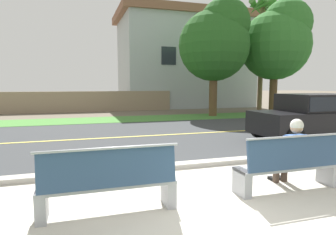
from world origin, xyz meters
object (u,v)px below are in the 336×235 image
shade_tree_far_left (217,40)px  palm_tree_tall (262,19)px  seated_person_blue (292,150)px  shade_tree_left (278,40)px  bench_right (290,166)px  bench_left (109,183)px  car_black_near (317,115)px

shade_tree_far_left → palm_tree_tall: 5.04m
seated_person_blue → shade_tree_left: 14.72m
shade_tree_left → bench_right: bearing=-126.4°
bench_right → palm_tree_tall: bearing=57.2°
bench_left → bench_right: same height
bench_right → car_black_near: car_black_near is taller
bench_left → palm_tree_tall: 18.64m
bench_left → bench_right: 3.06m
bench_right → shade_tree_left: bearing=53.6°
bench_left → palm_tree_tall: palm_tree_tall is taller
bench_left → shade_tree_left: size_ratio=0.27×
bench_right → palm_tree_tall: size_ratio=0.25×
bench_left → car_black_near: car_black_near is taller
bench_right → car_black_near: size_ratio=0.45×
shade_tree_left → palm_tree_tall: bearing=88.9°
car_black_near → shade_tree_far_left: size_ratio=0.64×
bench_left → palm_tree_tall: bearing=48.9°
shade_tree_far_left → shade_tree_left: bearing=1.5°
bench_left → shade_tree_left: shade_tree_left is taller
bench_left → car_black_near: size_ratio=0.45×
shade_tree_left → shade_tree_far_left: bearing=-178.5°
bench_right → car_black_near: 5.51m
bench_right → bench_left: bearing=180.0°
palm_tree_tall → shade_tree_far_left: bearing=-156.6°
palm_tree_tall → car_black_near: bearing=-114.8°
bench_right → seated_person_blue: bearing=46.4°
bench_left → seated_person_blue: bearing=3.0°
bench_left → shade_tree_far_left: (7.36, 11.49, 3.93)m
shade_tree_far_left → palm_tree_tall: (4.30, 1.86, 1.84)m
car_black_near → shade_tree_far_left: 8.60m
car_black_near → shade_tree_left: shade_tree_left is taller
shade_tree_far_left → seated_person_blue: bearing=-110.0°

